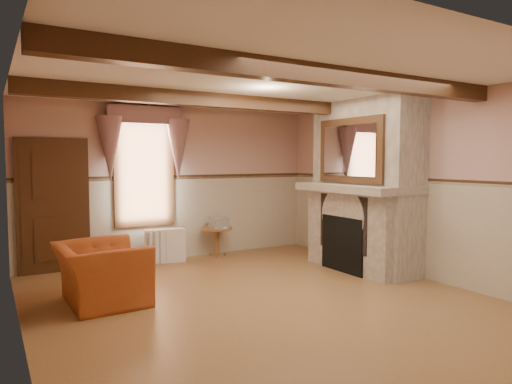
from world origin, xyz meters
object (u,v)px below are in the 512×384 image
bowl (361,182)px  radiator (165,246)px  mantel_clock (326,177)px  armchair (101,273)px  oil_lamp (334,175)px  side_table (217,242)px

bowl → radiator: bearing=139.8°
bowl → mantel_clock: size_ratio=1.45×
armchair → oil_lamp: 4.22m
mantel_clock → armchair: bearing=-172.9°
bowl → side_table: bearing=125.5°
side_table → oil_lamp: 2.51m
armchair → side_table: armchair is taller
armchair → oil_lamp: size_ratio=4.20×
oil_lamp → side_table: bearing=135.9°
armchair → mantel_clock: bearing=-84.7°
bowl → mantel_clock: bearing=90.0°
radiator → oil_lamp: oil_lamp is taller
armchair → radiator: bearing=-41.1°
side_table → radiator: 1.02m
bowl → oil_lamp: size_ratio=1.24×
bowl → mantel_clock: (0.00, 0.88, 0.06)m
side_table → mantel_clock: size_ratio=2.38×
bowl → oil_lamp: oil_lamp is taller
mantel_clock → oil_lamp: bearing=-90.0°
armchair → oil_lamp: oil_lamp is taller
armchair → bowl: size_ratio=3.38×
bowl → mantel_clock: 0.88m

